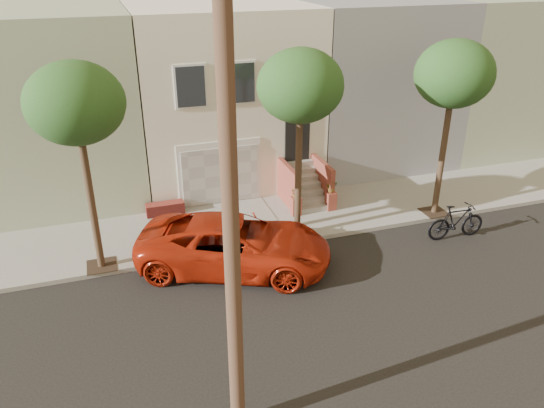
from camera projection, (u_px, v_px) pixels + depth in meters
name	position (u px, v px, depth m)	size (l,w,h in m)	color
ground	(313.00, 308.00, 14.76)	(90.00, 90.00, 0.00)	black
sidewalk	(257.00, 222.00, 19.31)	(40.00, 3.70, 0.15)	gray
house_row	(217.00, 89.00, 22.76)	(33.10, 11.70, 7.00)	silver
tree_left	(75.00, 105.00, 14.27)	(2.70, 2.57, 6.30)	#2D2116
tree_mid	(300.00, 87.00, 16.11)	(2.70, 2.57, 6.30)	#2D2116
tree_right	(454.00, 75.00, 17.66)	(2.70, 2.57, 6.30)	#2D2116
pickup_truck	(235.00, 244.00, 16.34)	(2.73, 5.93, 1.65)	#AD210C
motorcycle	(456.00, 222.00, 18.12)	(0.60, 2.11, 1.27)	black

